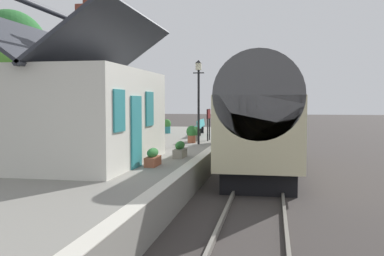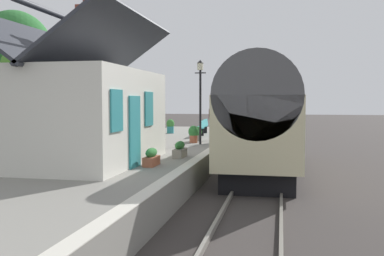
# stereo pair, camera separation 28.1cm
# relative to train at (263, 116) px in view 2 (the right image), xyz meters

# --- Properties ---
(ground_plane) EXTENTS (160.00, 160.00, 0.00)m
(ground_plane) POSITION_rel_train_xyz_m (-0.65, 0.90, -2.22)
(ground_plane) COLOR #383330
(platform) EXTENTS (32.00, 5.76, 0.87)m
(platform) POSITION_rel_train_xyz_m (-0.65, 4.78, -1.78)
(platform) COLOR gray
(platform) RESTS_ON ground
(platform_edge_coping) EXTENTS (32.00, 0.36, 0.02)m
(platform_edge_coping) POSITION_rel_train_xyz_m (-0.65, 2.08, -1.34)
(platform_edge_coping) COLOR beige
(platform_edge_coping) RESTS_ON platform
(rail_near) EXTENTS (52.00, 0.08, 0.14)m
(rail_near) POSITION_rel_train_xyz_m (-0.65, -0.72, -2.15)
(rail_near) COLOR gray
(rail_near) RESTS_ON ground
(rail_far) EXTENTS (52.00, 0.08, 0.14)m
(rail_far) POSITION_rel_train_xyz_m (-0.65, 0.72, -2.15)
(rail_far) COLOR gray
(rail_far) RESTS_ON ground
(train) EXTENTS (10.03, 2.73, 4.32)m
(train) POSITION_rel_train_xyz_m (0.00, 0.00, 0.00)
(train) COLOR black
(train) RESTS_ON ground
(station_building) EXTENTS (6.27, 4.59, 5.47)m
(station_building) POSITION_rel_train_xyz_m (-4.67, 5.68, 0.24)
(station_building) COLOR silver
(station_building) RESTS_ON platform
(bench_near_building) EXTENTS (1.41, 0.45, 0.88)m
(bench_near_building) POSITION_rel_train_xyz_m (6.21, 3.72, -0.87)
(bench_near_building) COLOR teal
(bench_near_building) RESTS_ON platform
(bench_platform_end) EXTENTS (1.40, 0.44, 0.88)m
(bench_platform_end) POSITION_rel_train_xyz_m (8.25, 3.88, -0.87)
(bench_platform_end) COLOR teal
(bench_platform_end) RESTS_ON platform
(planter_bench_left) EXTENTS (0.48, 0.48, 0.86)m
(planter_bench_left) POSITION_rel_train_xyz_m (8.25, 5.94, -0.89)
(planter_bench_left) COLOR teal
(planter_bench_left) RESTS_ON platform
(planter_corner_building) EXTENTS (0.96, 0.32, 0.56)m
(planter_corner_building) POSITION_rel_train_xyz_m (-2.74, 2.75, -1.08)
(planter_corner_building) COLOR gray
(planter_corner_building) RESTS_ON platform
(planter_under_sign) EXTENTS (0.61, 0.61, 0.88)m
(planter_under_sign) POSITION_rel_train_xyz_m (4.44, 5.68, -0.90)
(planter_under_sign) COLOR gray
(planter_under_sign) RESTS_ON platform
(planter_edge_near) EXTENTS (0.83, 0.32, 0.54)m
(planter_edge_near) POSITION_rel_train_xyz_m (-4.85, 3.13, -1.09)
(planter_edge_near) COLOR #9E5138
(planter_edge_near) RESTS_ON platform
(planter_edge_far) EXTENTS (0.48, 0.48, 0.81)m
(planter_edge_far) POSITION_rel_train_xyz_m (2.53, 3.33, -0.91)
(planter_edge_far) COLOR #9E5138
(planter_edge_far) RESTS_ON platform
(planter_bench_right) EXTENTS (0.43, 0.43, 0.71)m
(planter_bench_right) POSITION_rel_train_xyz_m (3.52, 3.33, -0.96)
(planter_bench_right) COLOR gray
(planter_bench_right) RESTS_ON platform
(lamp_post_platform) EXTENTS (0.32, 0.50, 3.80)m
(lamp_post_platform) POSITION_rel_train_xyz_m (1.91, 2.89, 1.30)
(lamp_post_platform) COLOR black
(lamp_post_platform) RESTS_ON platform
(station_sign_board) EXTENTS (0.96, 0.06, 1.57)m
(station_sign_board) POSITION_rel_train_xyz_m (3.86, 2.73, -0.16)
(station_sign_board) COLOR black
(station_sign_board) RESTS_ON platform
(tree_mid_background) EXTENTS (4.57, 4.91, 8.57)m
(tree_mid_background) POSITION_rel_train_xyz_m (7.60, 15.99, 3.69)
(tree_mid_background) COLOR #4C3828
(tree_mid_background) RESTS_ON ground
(tree_far_left) EXTENTS (4.01, 3.49, 6.37)m
(tree_far_left) POSITION_rel_train_xyz_m (4.77, 12.85, 2.23)
(tree_far_left) COLOR #4C3828
(tree_far_left) RESTS_ON ground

